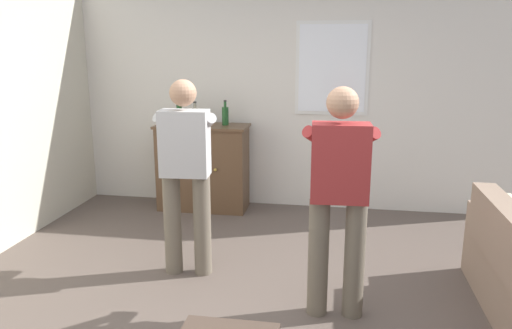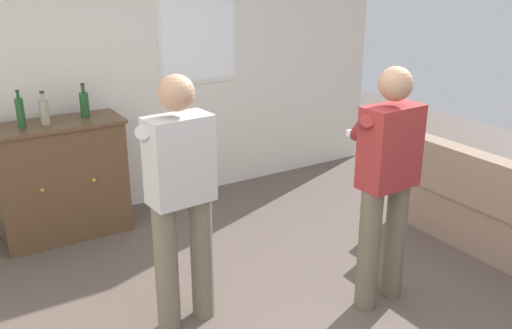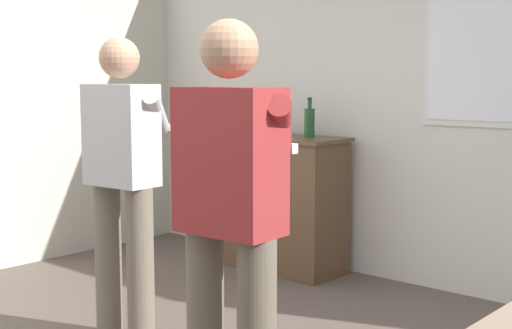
{
  "view_description": "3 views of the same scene",
  "coord_description": "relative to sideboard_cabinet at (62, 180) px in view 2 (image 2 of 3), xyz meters",
  "views": [
    {
      "loc": [
        0.56,
        -3.33,
        1.95
      ],
      "look_at": [
        -0.12,
        0.7,
        0.97
      ],
      "focal_mm": 35.0,
      "sensor_mm": 36.0,
      "label": 1
    },
    {
      "loc": [
        -2.02,
        -2.46,
        2.3
      ],
      "look_at": [
        -0.02,
        0.76,
        0.93
      ],
      "focal_mm": 40.0,
      "sensor_mm": 36.0,
      "label": 2
    },
    {
      "loc": [
        2.39,
        -1.85,
        1.47
      ],
      "look_at": [
        -0.01,
        0.88,
        1.02
      ],
      "focal_mm": 50.0,
      "sensor_mm": 36.0,
      "label": 3
    }
  ],
  "objects": [
    {
      "name": "bottle_wine_green",
      "position": [
        -0.08,
        -0.02,
        0.62
      ],
      "size": [
        0.08,
        0.08,
        0.28
      ],
      "color": "gray",
      "rests_on": "sideboard_cabinet"
    },
    {
      "name": "bottle_liquor_amber",
      "position": [
        0.27,
        0.05,
        0.63
      ],
      "size": [
        0.08,
        0.08,
        0.29
      ],
      "color": "#1E4C23",
      "rests_on": "sideboard_cabinet"
    },
    {
      "name": "person_standing_right",
      "position": [
        1.61,
        -2.22,
        0.42
      ],
      "size": [
        0.56,
        0.48,
        1.68
      ],
      "color": "#6B6051",
      "rests_on": "ground"
    },
    {
      "name": "sideboard_cabinet",
      "position": [
        0.0,
        0.0,
        0.0
      ],
      "size": [
        1.09,
        0.49,
        1.03
      ],
      "color": "brown",
      "rests_on": "ground"
    },
    {
      "name": "person_standing_left",
      "position": [
        0.34,
        -1.73,
        0.42
      ],
      "size": [
        0.56,
        0.49,
        1.68
      ],
      "color": "#6B6051",
      "rests_on": "ground"
    },
    {
      "name": "bottle_spirits_clear",
      "position": [
        -0.26,
        -0.04,
        0.64
      ],
      "size": [
        0.06,
        0.06,
        0.31
      ],
      "color": "#1E4C23",
      "rests_on": "sideboard_cabinet"
    },
    {
      "name": "wall_back_with_window",
      "position": [
        1.05,
        0.36,
        0.89
      ],
      "size": [
        5.2,
        0.15,
        2.8
      ],
      "color": "silver",
      "rests_on": "ground"
    }
  ]
}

